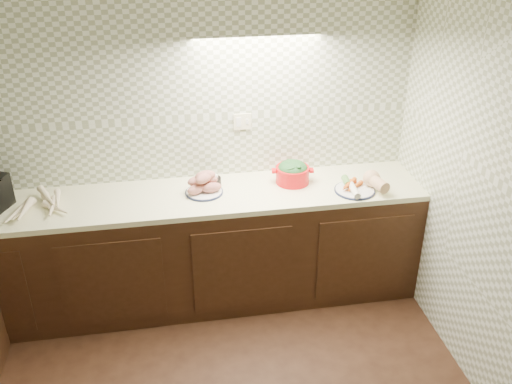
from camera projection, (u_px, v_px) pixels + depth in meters
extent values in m
cube|color=gray|center=(167.00, 130.00, 4.06)|extent=(3.60, 0.05, 2.60)
cube|color=beige|center=(242.00, 122.00, 4.15)|extent=(0.13, 0.01, 0.12)
cube|color=black|center=(176.00, 252.00, 4.23)|extent=(3.60, 0.60, 0.86)
cube|color=beige|center=(172.00, 199.00, 4.02)|extent=(3.60, 0.60, 0.04)
cone|color=beige|center=(43.00, 200.00, 3.91)|extent=(0.22, 0.22, 0.05)
cone|color=beige|center=(64.00, 208.00, 3.82)|extent=(0.18, 0.27, 0.06)
cone|color=beige|center=(55.00, 203.00, 3.88)|extent=(0.20, 0.23, 0.05)
cone|color=beige|center=(64.00, 210.00, 3.80)|extent=(0.19, 0.24, 0.05)
cone|color=beige|center=(35.00, 215.00, 3.73)|extent=(0.21, 0.23, 0.05)
cone|color=beige|center=(58.00, 203.00, 3.84)|extent=(0.15, 0.28, 0.05)
cone|color=beige|center=(63.00, 210.00, 3.75)|extent=(0.10, 0.23, 0.06)
cone|color=beige|center=(25.00, 198.00, 3.90)|extent=(0.06, 0.25, 0.06)
cylinder|color=#131A38|center=(204.00, 192.00, 4.06)|extent=(0.27, 0.27, 0.01)
cylinder|color=silver|center=(204.00, 192.00, 4.06)|extent=(0.25, 0.25, 0.02)
ellipsoid|color=#AF6F5C|center=(197.00, 189.00, 4.01)|extent=(0.16, 0.10, 0.07)
ellipsoid|color=#AF6F5C|center=(212.00, 187.00, 4.03)|extent=(0.16, 0.10, 0.07)
ellipsoid|color=#AF6F5C|center=(202.00, 184.00, 4.08)|extent=(0.16, 0.10, 0.07)
ellipsoid|color=#AF6F5C|center=(197.00, 181.00, 4.03)|extent=(0.16, 0.10, 0.07)
ellipsoid|color=#AF6F5C|center=(208.00, 179.00, 4.06)|extent=(0.16, 0.10, 0.07)
ellipsoid|color=#AF6F5C|center=(204.00, 178.00, 4.00)|extent=(0.16, 0.10, 0.07)
ellipsoid|color=#AF6F5C|center=(205.00, 175.00, 4.02)|extent=(0.16, 0.10, 0.07)
cylinder|color=black|center=(211.00, 181.00, 4.16)|extent=(0.14, 0.14, 0.05)
sphere|color=maroon|center=(209.00, 176.00, 4.14)|extent=(0.08, 0.08, 0.08)
sphere|color=silver|center=(215.00, 176.00, 4.16)|extent=(0.05, 0.05, 0.05)
cylinder|color=red|center=(292.00, 175.00, 4.18)|extent=(0.28, 0.28, 0.12)
cube|color=red|center=(274.00, 171.00, 4.16)|extent=(0.04, 0.06, 0.02)
cube|color=red|center=(311.00, 170.00, 4.17)|extent=(0.04, 0.06, 0.02)
ellipsoid|color=#276229|center=(293.00, 169.00, 4.16)|extent=(0.22, 0.22, 0.12)
cylinder|color=#131A38|center=(355.00, 190.00, 4.08)|extent=(0.29, 0.29, 0.01)
cylinder|color=silver|center=(355.00, 190.00, 4.08)|extent=(0.28, 0.28, 0.02)
cone|color=orange|center=(349.00, 186.00, 4.09)|extent=(0.16, 0.12, 0.03)
cone|color=orange|center=(348.00, 187.00, 4.08)|extent=(0.15, 0.13, 0.03)
cone|color=orange|center=(353.00, 187.00, 4.07)|extent=(0.15, 0.13, 0.03)
cone|color=orange|center=(355.00, 184.00, 4.08)|extent=(0.14, 0.14, 0.03)
cone|color=orange|center=(350.00, 184.00, 4.07)|extent=(0.11, 0.16, 0.03)
cylinder|color=white|center=(354.00, 190.00, 4.02)|extent=(0.06, 0.19, 0.05)
cylinder|color=#407F35|center=(346.00, 181.00, 4.14)|extent=(0.06, 0.12, 0.05)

